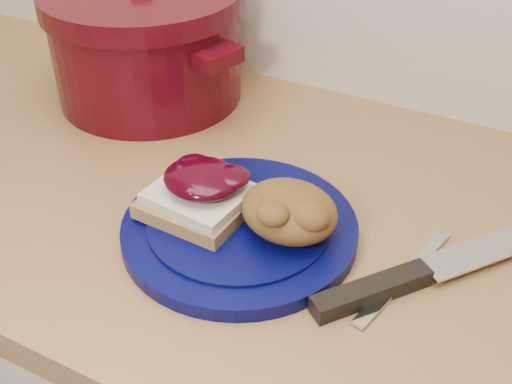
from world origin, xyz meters
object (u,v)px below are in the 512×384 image
at_px(dutch_oven, 147,43).
at_px(pepper_grinder, 129,33).
at_px(plate, 240,229).
at_px(chef_knife, 411,277).
at_px(butter_knife, 404,275).

distance_m(dutch_oven, pepper_grinder, 0.08).
height_order(plate, dutch_oven, dutch_oven).
height_order(chef_knife, butter_knife, chef_knife).
height_order(dutch_oven, pepper_grinder, dutch_oven).
bearing_deg(chef_knife, butter_knife, 89.87).
distance_m(plate, dutch_oven, 0.37).
bearing_deg(butter_knife, dutch_oven, 78.18).
xyz_separation_m(plate, chef_knife, (0.19, 0.01, 0.00)).
bearing_deg(plate, butter_knife, 5.76).
bearing_deg(plate, chef_knife, 3.77).
bearing_deg(plate, pepper_grinder, 141.70).
relative_size(chef_knife, pepper_grinder, 2.09).
bearing_deg(pepper_grinder, chef_knife, -25.88).
xyz_separation_m(plate, dutch_oven, (-0.28, 0.23, 0.08)).
distance_m(plate, butter_knife, 0.18).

